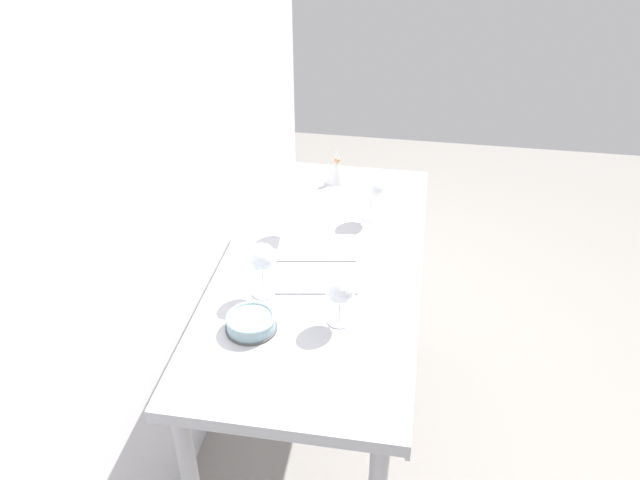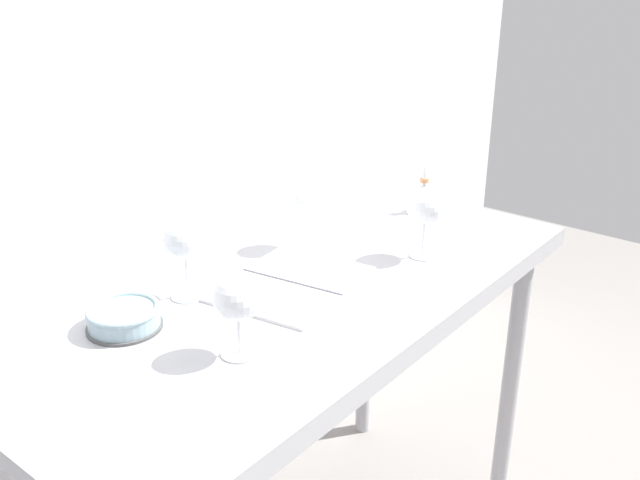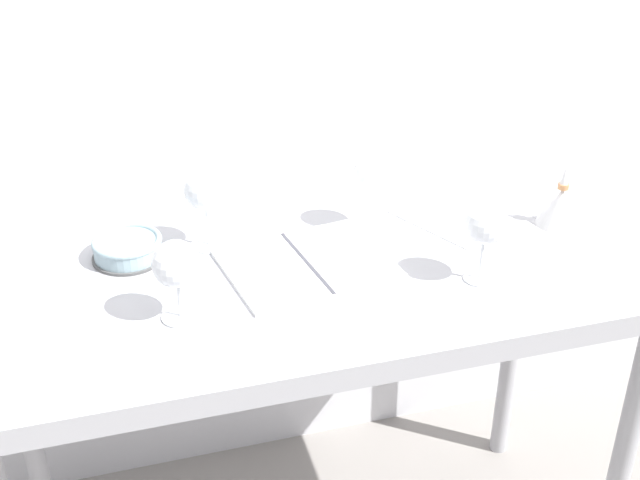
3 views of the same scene
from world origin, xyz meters
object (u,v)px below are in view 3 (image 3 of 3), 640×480
at_px(wine_glass_far_right, 373,178).
at_px(decanter_funnel, 560,206).
at_px(wine_glass_near_left, 176,266).
at_px(wine_glass_far_left, 205,192).
at_px(tasting_bowl, 128,247).
at_px(wine_glass_near_right, 485,225).
at_px(open_notebook, 307,264).
at_px(tasting_sheet_upper, 451,217).

height_order(wine_glass_far_right, decanter_funnel, wine_glass_far_right).
relative_size(wine_glass_near_left, decanter_funnel, 1.16).
distance_m(wine_glass_far_left, tasting_bowl, 0.20).
distance_m(wine_glass_near_right, tasting_bowl, 0.72).
xyz_separation_m(wine_glass_near_right, open_notebook, (-0.32, 0.14, -0.12)).
bearing_deg(wine_glass_near_left, tasting_bowl, 107.10).
bearing_deg(open_notebook, tasting_sheet_upper, 7.44).
bearing_deg(tasting_sheet_upper, wine_glass_far_left, 150.55).
height_order(wine_glass_near_left, wine_glass_far_right, wine_glass_far_right).
relative_size(wine_glass_far_left, open_notebook, 0.49).
height_order(open_notebook, decanter_funnel, decanter_funnel).
relative_size(wine_glass_near_right, tasting_bowl, 1.16).
bearing_deg(open_notebook, wine_glass_near_left, -166.78).
bearing_deg(wine_glass_far_right, wine_glass_far_left, 177.16).
xyz_separation_m(wine_glass_near_left, wine_glass_far_left, (0.09, 0.25, 0.01)).
distance_m(wine_glass_far_right, tasting_bowl, 0.53).
xyz_separation_m(wine_glass_far_left, tasting_sheet_upper, (0.54, -0.03, -0.12)).
xyz_separation_m(wine_glass_far_left, decanter_funnel, (0.76, -0.12, -0.08)).
relative_size(tasting_sheet_upper, tasting_bowl, 1.57).
bearing_deg(wine_glass_far_left, open_notebook, -37.25).
relative_size(wine_glass_far_right, decanter_funnel, 1.22).
distance_m(wine_glass_near_left, decanter_funnel, 0.86).
distance_m(open_notebook, decanter_funnel, 0.58).
bearing_deg(wine_glass_far_right, wine_glass_near_right, -62.22).
bearing_deg(wine_glass_far_right, wine_glass_near_left, -152.95).
bearing_deg(wine_glass_near_right, decanter_funnel, 31.35).
xyz_separation_m(open_notebook, tasting_sheet_upper, (0.37, 0.11, -0.00)).
relative_size(wine_glass_near_left, open_notebook, 0.44).
relative_size(wine_glass_near_right, wine_glass_far_left, 0.98).
distance_m(wine_glass_near_left, wine_glass_far_right, 0.51).
height_order(wine_glass_near_left, tasting_sheet_upper, wine_glass_near_left).
xyz_separation_m(tasting_sheet_upper, tasting_bowl, (-0.71, 0.02, 0.02)).
bearing_deg(open_notebook, tasting_bowl, 150.07).
height_order(wine_glass_near_left, decanter_funnel, wine_glass_near_left).
distance_m(tasting_sheet_upper, decanter_funnel, 0.24).
distance_m(wine_glass_near_left, tasting_bowl, 0.27).
height_order(wine_glass_near_right, tasting_bowl, wine_glass_near_right).
bearing_deg(wine_glass_far_right, open_notebook, -146.69).
bearing_deg(wine_glass_near_left, wine_glass_far_right, 27.05).
bearing_deg(tasting_bowl, open_notebook, -20.66).
height_order(wine_glass_near_left, open_notebook, wine_glass_near_left).
xyz_separation_m(wine_glass_near_right, wine_glass_near_left, (-0.59, 0.03, -0.01)).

